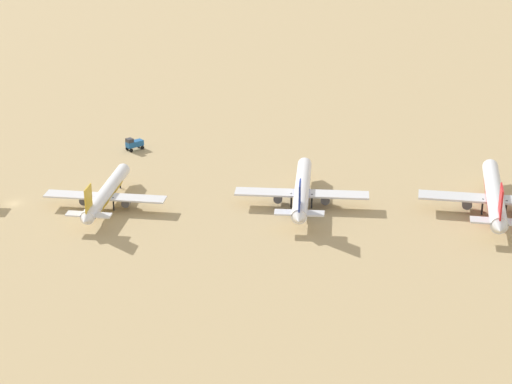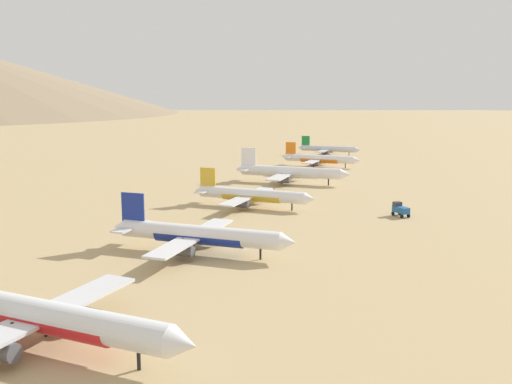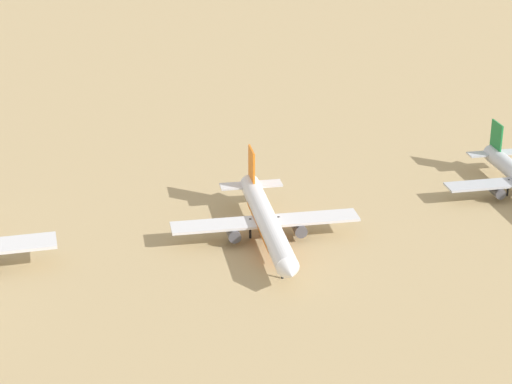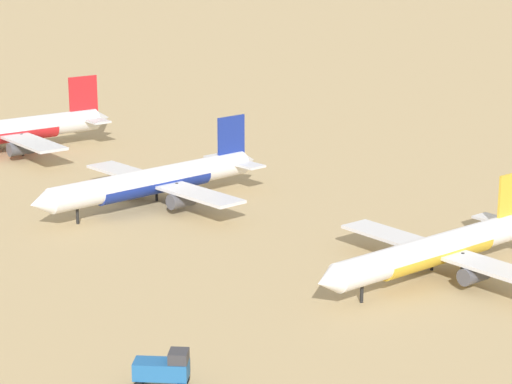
{
  "view_description": "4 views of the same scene",
  "coord_description": "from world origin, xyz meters",
  "views": [
    {
      "loc": [
        -214.43,
        -107.9,
        97.91
      ],
      "look_at": [
        4.72,
        -63.94,
        6.49
      ],
      "focal_mm": 67.23,
      "sensor_mm": 36.0,
      "label": 1
    },
    {
      "loc": [
        77.74,
        -177.53,
        35.03
      ],
      "look_at": [
        5.43,
        -26.83,
        5.24
      ],
      "focal_mm": 40.35,
      "sensor_mm": 36.0,
      "label": 2
    },
    {
      "loc": [
        127.19,
        53.27,
        67.39
      ],
      "look_at": [
        -20.46,
        72.22,
        4.38
      ],
      "focal_mm": 67.34,
      "sensor_mm": 36.0,
      "label": 3
    },
    {
      "loc": [
        90.17,
        58.11,
        42.63
      ],
      "look_at": [
        7.62,
        -56.37,
        5.16
      ],
      "focal_mm": 70.36,
      "sensor_mm": 36.0,
      "label": 4
    }
  ],
  "objects": [
    {
      "name": "parked_jet_0",
      "position": [
        19.24,
        -123.23,
        4.55
      ],
      "size": [
        47.38,
        38.42,
        13.68
      ],
      "color": "silver",
      "rests_on": "ground"
    },
    {
      "name": "parked_jet_2",
      "position": [
        2.7,
        -24.73,
        3.77
      ],
      "size": [
        39.32,
        31.94,
        11.34
      ],
      "color": "white",
      "rests_on": "ground"
    },
    {
      "name": "ground_plane",
      "position": [
        0.0,
        0.0,
        0.0
      ],
      "size": [
        1800.0,
        1800.0,
        0.0
      ],
      "primitive_type": "plane",
      "color": "tan"
    },
    {
      "name": "service_truck",
      "position": [
        46.07,
        -18.0,
        2.08
      ],
      "size": [
        5.56,
        5.3,
        3.9
      ],
      "color": "#1E5999",
      "rests_on": "ground"
    },
    {
      "name": "parked_jet_1",
      "position": [
        14.21,
        -74.26,
        4.13
      ],
      "size": [
        43.07,
        35.11,
        12.42
      ],
      "color": "white",
      "rests_on": "ground"
    }
  ]
}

